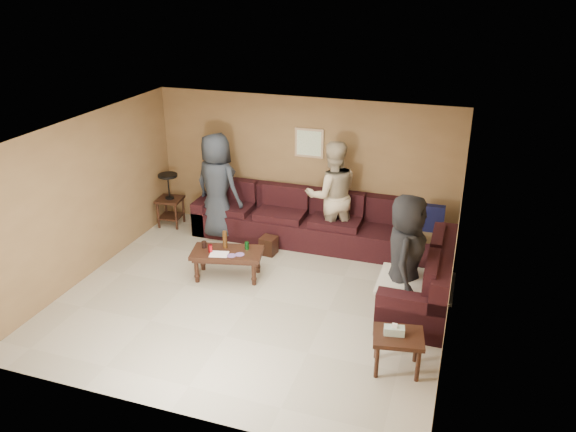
% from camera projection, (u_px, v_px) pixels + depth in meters
% --- Properties ---
extents(room, '(5.60, 5.50, 2.50)m').
position_uv_depth(room, '(251.00, 193.00, 7.68)').
color(room, '#B1AB96').
rests_on(room, ground).
extents(sectional_sofa, '(4.65, 2.90, 0.97)m').
position_uv_depth(sectional_sofa, '(333.00, 242.00, 9.29)').
color(sectional_sofa, black).
rests_on(sectional_sofa, ground).
extents(coffee_table, '(1.19, 0.78, 0.74)m').
position_uv_depth(coffee_table, '(227.00, 255.00, 8.74)').
color(coffee_table, '#331A11').
rests_on(coffee_table, ground).
extents(end_table_left, '(0.49, 0.49, 1.02)m').
position_uv_depth(end_table_left, '(170.00, 199.00, 10.53)').
color(end_table_left, '#331A11').
rests_on(end_table_left, ground).
extents(side_table_right, '(0.67, 0.58, 0.64)m').
position_uv_depth(side_table_right, '(397.00, 340.00, 6.66)').
color(side_table_right, '#331A11').
rests_on(side_table_right, ground).
extents(waste_bin, '(0.28, 0.28, 0.31)m').
position_uv_depth(waste_bin, '(269.00, 246.00, 9.57)').
color(waste_bin, '#331A11').
rests_on(waste_bin, ground).
extents(wall_art, '(0.52, 0.04, 0.52)m').
position_uv_depth(wall_art, '(309.00, 143.00, 9.79)').
color(wall_art, tan).
rests_on(wall_art, ground).
extents(person_left, '(1.07, 0.84, 1.91)m').
position_uv_depth(person_left, '(217.00, 186.00, 9.94)').
color(person_left, '#282E37').
rests_on(person_left, ground).
extents(person_middle, '(1.15, 1.06, 1.91)m').
position_uv_depth(person_middle, '(332.00, 195.00, 9.54)').
color(person_middle, tan).
rests_on(person_middle, ground).
extents(person_right, '(0.59, 0.89, 1.79)m').
position_uv_depth(person_right, '(405.00, 257.00, 7.59)').
color(person_right, black).
rests_on(person_right, ground).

